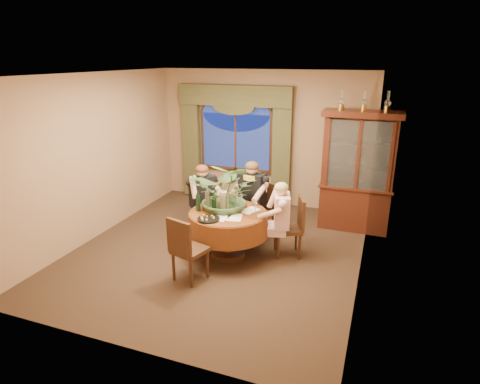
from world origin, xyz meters
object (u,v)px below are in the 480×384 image
(china_cabinet, at_px, (357,172))
(wine_bottle_1, at_px, (207,198))
(person_back, at_px, (202,201))
(wine_bottle_2, at_px, (214,202))
(centerpiece_plant, at_px, (227,168))
(chair_front_left, at_px, (190,248))
(oil_lamp_left, at_px, (342,100))
(chair_back, at_px, (214,210))
(wine_bottle_0, at_px, (198,201))
(olive_bowl, at_px, (228,212))
(person_pink, at_px, (282,221))
(stoneware_vase, at_px, (224,200))
(oil_lamp_center, at_px, (364,101))
(wine_bottle_3, at_px, (218,199))
(chair_right, at_px, (288,227))
(person_scarf, at_px, (252,200))
(dining_table, at_px, (228,234))
(oil_lamp_right, at_px, (388,101))
(chair_back_right, at_px, (260,212))

(china_cabinet, bearing_deg, wine_bottle_1, -141.07)
(person_back, height_order, wine_bottle_2, person_back)
(centerpiece_plant, bearing_deg, chair_front_left, -99.91)
(oil_lamp_left, xyz_separation_m, chair_back, (-1.92, -1.15, -1.85))
(wine_bottle_0, bearing_deg, olive_bowl, 4.54)
(chair_back, relative_size, wine_bottle_0, 2.91)
(olive_bowl, bearing_deg, person_pink, 21.69)
(chair_front_left, bearing_deg, person_back, 124.05)
(person_pink, bearing_deg, stoneware_vase, 82.44)
(oil_lamp_center, height_order, wine_bottle_3, oil_lamp_center)
(wine_bottle_0, bearing_deg, person_pink, 15.45)
(chair_right, bearing_deg, oil_lamp_left, -41.21)
(chair_front_left, xyz_separation_m, olive_bowl, (0.27, 0.78, 0.29))
(chair_right, relative_size, person_scarf, 0.70)
(chair_front_left, bearing_deg, dining_table, 90.00)
(dining_table, distance_m, oil_lamp_right, 3.42)
(chair_right, distance_m, wine_bottle_0, 1.48)
(chair_right, distance_m, wine_bottle_3, 1.19)
(oil_lamp_left, distance_m, wine_bottle_0, 3.02)
(stoneware_vase, distance_m, centerpiece_plant, 0.52)
(oil_lamp_right, relative_size, wine_bottle_2, 1.03)
(person_pink, bearing_deg, chair_right, -53.12)
(oil_lamp_center, bearing_deg, wine_bottle_3, -138.84)
(centerpiece_plant, bearing_deg, chair_back_right, 63.05)
(chair_back, distance_m, wine_bottle_0, 0.88)
(chair_back_right, bearing_deg, chair_back, 29.88)
(wine_bottle_2, bearing_deg, chair_front_left, -94.01)
(dining_table, relative_size, stoneware_vase, 4.49)
(china_cabinet, height_order, centerpiece_plant, china_cabinet)
(chair_back, relative_size, person_scarf, 0.70)
(oil_lamp_center, bearing_deg, oil_lamp_left, 180.00)
(centerpiece_plant, bearing_deg, stoneware_vase, -120.32)
(wine_bottle_2, bearing_deg, stoneware_vase, 64.41)
(oil_lamp_center, bearing_deg, wine_bottle_1, -141.07)
(person_scarf, bearing_deg, wine_bottle_0, 66.58)
(oil_lamp_left, bearing_deg, chair_front_left, -121.72)
(dining_table, height_order, chair_right, chair_right)
(chair_back, relative_size, wine_bottle_2, 2.91)
(person_back, relative_size, wine_bottle_3, 3.97)
(wine_bottle_0, xyz_separation_m, wine_bottle_1, (0.08, 0.18, 0.00))
(chair_back, bearing_deg, person_scarf, 155.89)
(stoneware_vase, bearing_deg, wine_bottle_3, -172.91)
(person_scarf, distance_m, stoneware_vase, 0.79)
(person_pink, xyz_separation_m, person_scarf, (-0.67, 0.58, 0.07))
(oil_lamp_left, xyz_separation_m, wine_bottle_1, (-1.77, -1.73, -1.42))
(oil_lamp_right, relative_size, chair_right, 0.35)
(chair_front_left, bearing_deg, oil_lamp_left, 74.28)
(chair_right, bearing_deg, wine_bottle_1, 80.91)
(wine_bottle_0, bearing_deg, chair_back, 95.04)
(wine_bottle_0, bearing_deg, dining_table, 13.18)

